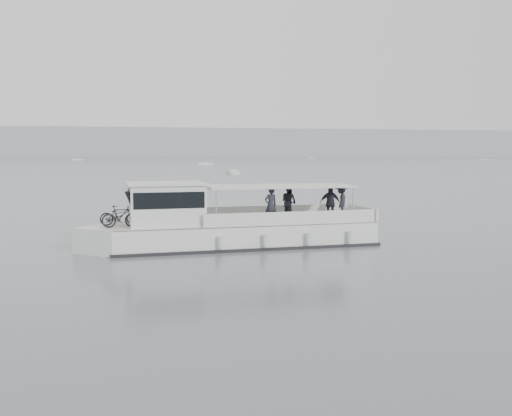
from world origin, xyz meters
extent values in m
plane|color=slate|center=(0.00, 0.00, 0.00)|extent=(1400.00, 1400.00, 0.00)
cube|color=#939EA8|center=(0.00, 560.00, 14.00)|extent=(1400.00, 90.00, 28.00)
cube|color=white|center=(4.39, 0.74, 0.41)|extent=(11.10, 3.54, 1.19)
cube|color=white|center=(-1.08, 0.43, 0.41)|extent=(2.96, 2.96, 1.19)
cube|color=beige|center=(4.39, 0.74, 1.00)|extent=(11.10, 3.54, 0.05)
cube|color=black|center=(4.39, 0.74, 0.05)|extent=(11.29, 3.66, 0.16)
cube|color=white|center=(5.95, 2.24, 1.28)|extent=(7.29, 0.51, 0.55)
cube|color=white|center=(6.11, -0.57, 1.28)|extent=(7.29, 0.51, 0.55)
cube|color=white|center=(9.81, 1.05, 1.28)|extent=(0.26, 2.92, 0.55)
cube|color=white|center=(1.11, 0.55, 1.82)|extent=(3.06, 2.63, 1.64)
cube|color=black|center=(-0.31, 0.47, 1.96)|extent=(0.64, 2.31, 1.06)
cube|color=black|center=(1.11, 0.55, 2.10)|extent=(2.88, 2.65, 0.64)
cube|color=white|center=(1.11, 0.55, 2.69)|extent=(3.25, 2.82, 0.09)
cube|color=silver|center=(5.84, 0.83, 2.51)|extent=(6.35, 3.09, 0.07)
cylinder|color=silver|center=(3.00, -0.62, 1.76)|extent=(0.06, 0.06, 1.51)
cylinder|color=silver|center=(2.86, 1.93, 1.76)|extent=(0.06, 0.06, 1.51)
cylinder|color=silver|center=(8.83, -0.28, 1.76)|extent=(0.06, 0.06, 1.51)
cylinder|color=silver|center=(8.69, 2.27, 1.76)|extent=(0.06, 0.06, 1.51)
cylinder|color=silver|center=(0.51, 1.34, 3.88)|extent=(0.03, 0.03, 2.37)
cylinder|color=silver|center=(1.51, -0.06, 3.70)|extent=(0.03, 0.03, 2.01)
cylinder|color=silver|center=(3.11, -0.94, 0.46)|extent=(0.23, 0.23, 0.46)
cylinder|color=silver|center=(4.93, -0.83, 0.46)|extent=(0.23, 0.23, 0.46)
cylinder|color=silver|center=(6.76, -0.73, 0.46)|extent=(0.23, 0.23, 0.46)
cylinder|color=silver|center=(8.58, -0.63, 0.46)|extent=(0.23, 0.23, 0.46)
imported|color=black|center=(-0.74, 0.81, 1.41)|extent=(1.59, 0.63, 0.82)
imported|color=black|center=(-0.69, 0.09, 1.44)|extent=(1.46, 0.49, 0.87)
imported|color=#23262E|center=(5.34, -0.03, 1.77)|extent=(0.64, 0.52, 1.53)
imported|color=#23262E|center=(6.54, 1.51, 1.77)|extent=(0.88, 0.94, 1.53)
imported|color=#23262E|center=(8.06, 0.41, 1.77)|extent=(0.97, 0.70, 1.53)
imported|color=#23262E|center=(8.92, 1.37, 1.77)|extent=(0.92, 1.14, 1.53)
cube|color=white|center=(23.13, 168.41, 0.30)|extent=(5.46, 2.14, 0.75)
cube|color=white|center=(23.13, 168.41, 0.62)|extent=(1.99, 1.64, 0.45)
cylinder|color=silver|center=(23.13, 168.41, 3.54)|extent=(0.08, 0.08, 5.87)
cube|color=white|center=(191.09, 262.28, 0.30)|extent=(8.29, 6.45, 0.75)
cube|color=white|center=(191.09, 262.28, 0.62)|extent=(3.61, 3.42, 0.45)
cylinder|color=silver|center=(191.09, 262.28, 5.07)|extent=(0.08, 0.08, 8.93)
cube|color=white|center=(17.86, 82.51, 0.30)|extent=(1.84, 5.35, 0.75)
cube|color=white|center=(17.86, 82.51, 0.62)|extent=(1.53, 1.90, 0.45)
cylinder|color=silver|center=(17.86, 82.51, 3.52)|extent=(0.08, 0.08, 5.84)
cube|color=white|center=(-31.60, 315.16, 0.30)|extent=(5.91, 2.06, 0.75)
cube|color=white|center=(-31.60, 315.16, 0.62)|extent=(2.10, 1.70, 0.45)
cylinder|color=silver|center=(-31.60, 315.16, 3.82)|extent=(0.08, 0.08, 6.44)
cube|color=white|center=(126.31, 376.44, 0.30)|extent=(6.18, 3.57, 0.75)
cube|color=white|center=(126.31, 376.44, 0.62)|extent=(2.46, 2.19, 0.45)
camera|label=1|loc=(-0.11, -22.71, 3.91)|focal=40.00mm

